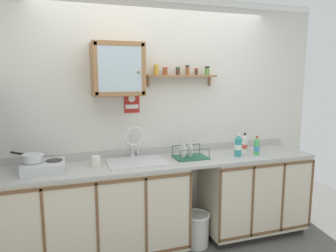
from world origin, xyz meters
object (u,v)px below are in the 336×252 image
bottle_soda_green_2 (257,147)px  dish_rack (189,155)px  hot_plate_stove (44,167)px  saucepan (32,158)px  sink (136,163)px  mug (96,161)px  wall_cabinet (117,69)px  warning_sign (132,102)px  bottle_detergent_teal_0 (238,146)px  bottle_opaque_white_1 (245,144)px  trash_bin (196,229)px

bottle_soda_green_2 → dish_rack: 0.76m
hot_plate_stove → saucepan: (-0.09, 0.03, 0.09)m
sink → mug: 0.40m
bottle_soda_green_2 → wall_cabinet: bearing=171.1°
saucepan → dish_rack: bearing=-0.3°
sink → hot_plate_stove: (-0.86, -0.05, 0.06)m
hot_plate_stove → warning_sign: 1.08m
saucepan → bottle_soda_green_2: size_ratio=1.48×
bottle_detergent_teal_0 → dish_rack: bearing=169.3°
sink → saucepan: (-0.95, -0.02, 0.14)m
hot_plate_stove → warning_sign: (0.88, 0.30, 0.54)m
warning_sign → dish_rack: bearing=-26.8°
saucepan → sink: bearing=1.5°
bottle_opaque_white_1 → wall_cabinet: 1.63m
bottle_opaque_white_1 → bottle_soda_green_2: bearing=-65.3°
bottle_soda_green_2 → bottle_opaque_white_1: bearing=114.7°
dish_rack → sink: bearing=176.8°
wall_cabinet → warning_sign: (0.17, 0.15, -0.33)m
saucepan → bottle_soda_green_2: (2.27, -0.11, -0.04)m
saucepan → warning_sign: size_ratio=1.29×
warning_sign → wall_cabinet: bearing=-137.7°
bottle_detergent_teal_0 → dish_rack: 0.54m
sink → wall_cabinet: wall_cabinet is taller
sink → bottle_soda_green_2: 1.33m
mug → trash_bin: mug is taller
bottle_detergent_teal_0 → mug: 1.49m
bottle_soda_green_2 → mug: 1.71m
sink → saucepan: size_ratio=1.86×
saucepan → mug: 0.56m
saucepan → wall_cabinet: bearing=8.4°
dish_rack → warning_sign: bearing=153.2°
hot_plate_stove → bottle_soda_green_2: (2.18, -0.08, 0.05)m
hot_plate_stove → wall_cabinet: wall_cabinet is taller
hot_plate_stove → bottle_soda_green_2: 2.18m
mug → wall_cabinet: (0.25, 0.13, 0.87)m
bottle_detergent_teal_0 → warning_sign: warning_sign is taller
hot_plate_stove → sink: bearing=3.5°
bottle_opaque_white_1 → trash_bin: size_ratio=0.62×
bottle_detergent_teal_0 → bottle_soda_green_2: bottle_detergent_teal_0 is taller
hot_plate_stove → bottle_soda_green_2: bearing=-2.2°
sink → mug: sink is taller
hot_plate_stove → bottle_opaque_white_1: bottle_opaque_white_1 is taller
saucepan → mug: bearing=-1.5°
hot_plate_stove → wall_cabinet: bearing=11.7°
saucepan → bottle_soda_green_2: bearing=-2.8°
bottle_opaque_white_1 → trash_bin: bottle_opaque_white_1 is taller
bottle_soda_green_2 → warning_sign: warning_sign is taller
dish_rack → trash_bin: 0.80m
warning_sign → bottle_detergent_teal_0: bearing=-19.3°
wall_cabinet → bottle_detergent_teal_0: bearing=-10.2°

